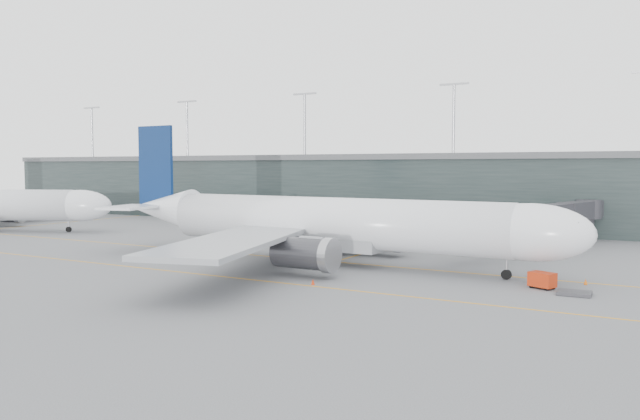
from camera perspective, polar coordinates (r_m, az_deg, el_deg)
The scene contains 17 objects.
ground at distance 88.46m, azimuth -0.34°, elevation -4.18°, with size 320.00×320.00×0.00m, color #56565B.
taxiline_a at distance 85.03m, azimuth -1.66°, elevation -4.51°, with size 160.00×0.25×0.02m, color orange.
taxiline_b at distance 71.91m, azimuth -8.21°, elevation -6.11°, with size 160.00×0.25×0.02m, color orange.
taxiline_lead_main at distance 104.29m, azimuth 7.47°, elevation -2.96°, with size 0.25×60.00×0.02m, color orange.
taxiline_lead_adj at distance 152.76m, azimuth -21.69°, elevation -1.01°, with size 0.25×60.00×0.02m, color orange.
terminal at distance 141.11m, azimuth 11.27°, elevation 1.90°, with size 240.00×36.00×29.00m.
main_aircraft at distance 80.74m, azimuth 0.64°, elevation -1.20°, with size 66.85×62.94×18.78m.
jet_bridge at distance 103.14m, azimuth 19.22°, elevation -0.34°, with size 16.53×44.30×6.92m.
gse_cart at distance 68.55m, azimuth 19.65°, elevation -6.01°, with size 2.93×2.47×1.71m.
baggage_dolly at distance 66.57m, azimuth 22.23°, elevation -7.03°, with size 3.16×2.52×0.32m, color #343337.
uld_a at distance 99.80m, azimuth -0.38°, elevation -2.74°, with size 2.15×1.89×1.68m.
uld_b at distance 99.09m, azimuth 1.97°, elevation -2.67°, with size 2.54×2.18×2.05m.
uld_c at distance 97.45m, azimuth 2.00°, elevation -2.88°, with size 2.20×1.90×1.74m.
cone_nose at distance 72.57m, azimuth 23.12°, elevation -6.05°, with size 0.41×0.41×0.64m, color #E95F0C.
cone_wing_stbd at distance 66.78m, azimuth -0.65°, elevation -6.59°, with size 0.40×0.40×0.64m, color red.
cone_wing_port at distance 94.26m, azimuth 6.70°, elevation -3.46°, with size 0.49×0.49×0.77m, color orange.
cone_tail at distance 84.35m, azimuth -9.74°, elevation -4.38°, with size 0.47×0.47×0.75m, color #EF5E0D.
Camera 1 is at (42.87, -76.35, 12.59)m, focal length 35.00 mm.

